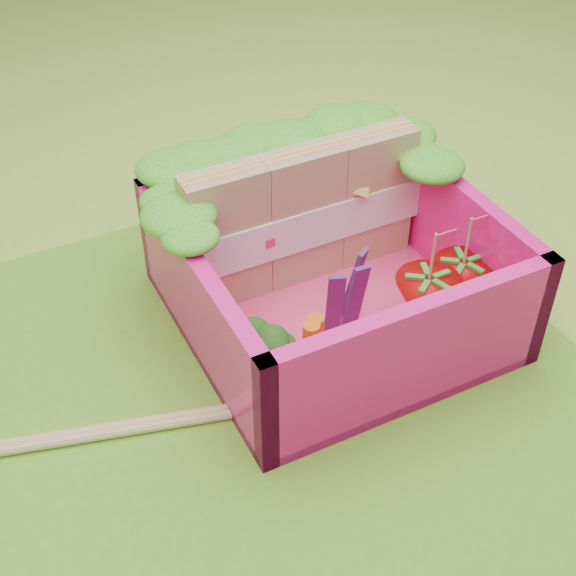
# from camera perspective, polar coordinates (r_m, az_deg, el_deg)

# --- Properties ---
(ground) EXTENTS (14.00, 14.00, 0.00)m
(ground) POSITION_cam_1_polar(r_m,az_deg,el_deg) (3.39, -1.59, -6.87)
(ground) COLOR #96CA39
(ground) RESTS_ON ground
(placemat) EXTENTS (2.60, 2.60, 0.03)m
(placemat) POSITION_cam_1_polar(r_m,az_deg,el_deg) (3.38, -1.59, -6.70)
(placemat) COLOR #64AD27
(placemat) RESTS_ON ground
(bento_floor) EXTENTS (1.30, 1.30, 0.05)m
(bento_floor) POSITION_cam_1_polar(r_m,az_deg,el_deg) (3.64, 3.06, -1.71)
(bento_floor) COLOR #FF417F
(bento_floor) RESTS_ON placemat
(bento_box) EXTENTS (1.30, 1.30, 0.55)m
(bento_box) POSITION_cam_1_polar(r_m,az_deg,el_deg) (3.47, 3.20, 1.36)
(bento_box) COLOR #FF1584
(bento_box) RESTS_ON placemat
(lettuce_ruffle) EXTENTS (1.43, 0.76, 0.11)m
(lettuce_ruffle) POSITION_cam_1_polar(r_m,az_deg,el_deg) (3.62, -0.21, 9.56)
(lettuce_ruffle) COLOR #2C911A
(lettuce_ruffle) RESTS_ON bento_box
(sandwich_stack) EXTENTS (1.18, 0.18, 0.65)m
(sandwich_stack) POSITION_cam_1_polar(r_m,az_deg,el_deg) (3.62, 1.06, 5.13)
(sandwich_stack) COLOR tan
(sandwich_stack) RESTS_ON bento_floor
(broccoli) EXTENTS (0.33, 0.33, 0.25)m
(broccoli) POSITION_cam_1_polar(r_m,az_deg,el_deg) (3.18, -1.41, -4.27)
(broccoli) COLOR #63AA52
(broccoli) RESTS_ON bento_floor
(carrot_sticks) EXTENTS (0.11, 0.11, 0.29)m
(carrot_sticks) POSITION_cam_1_polar(r_m,az_deg,el_deg) (3.23, 1.79, -4.25)
(carrot_sticks) COLOR #DF5C12
(carrot_sticks) RESTS_ON bento_floor
(purple_wedges) EXTENTS (0.21, 0.14, 0.38)m
(purple_wedges) POSITION_cam_1_polar(r_m,az_deg,el_deg) (3.40, 4.29, -0.47)
(purple_wedges) COLOR #4F1A5D
(purple_wedges) RESTS_ON bento_floor
(strawberry_left) EXTENTS (0.28, 0.28, 0.52)m
(strawberry_left) POSITION_cam_1_polar(r_m,az_deg,el_deg) (3.46, 9.76, -1.19)
(strawberry_left) COLOR red
(strawberry_left) RESTS_ON bento_floor
(strawberry_right) EXTENTS (0.26, 0.26, 0.50)m
(strawberry_right) POSITION_cam_1_polar(r_m,az_deg,el_deg) (3.60, 12.11, 0.14)
(strawberry_right) COLOR red
(strawberry_right) RESTS_ON bento_floor
(snap_peas) EXTENTS (0.54, 0.56, 0.05)m
(snap_peas) POSITION_cam_1_polar(r_m,az_deg,el_deg) (3.65, 10.31, -1.27)
(snap_peas) COLOR #59C03C
(snap_peas) RESTS_ON bento_floor
(chopsticks) EXTENTS (2.28, 0.64, 0.04)m
(chopsticks) POSITION_cam_1_polar(r_m,az_deg,el_deg) (3.27, -17.22, -10.41)
(chopsticks) COLOR #E9C880
(chopsticks) RESTS_ON placemat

